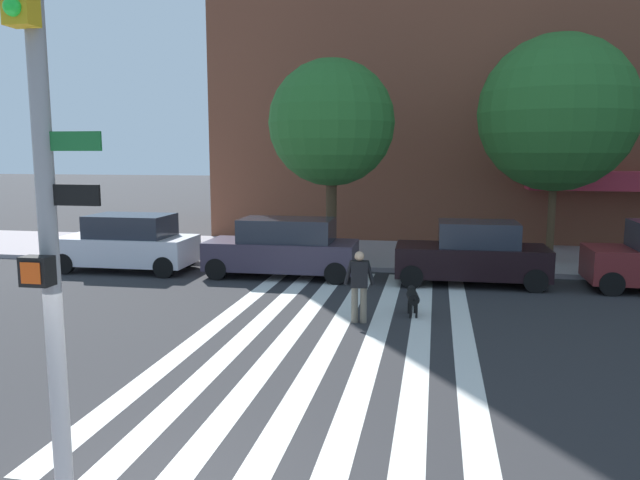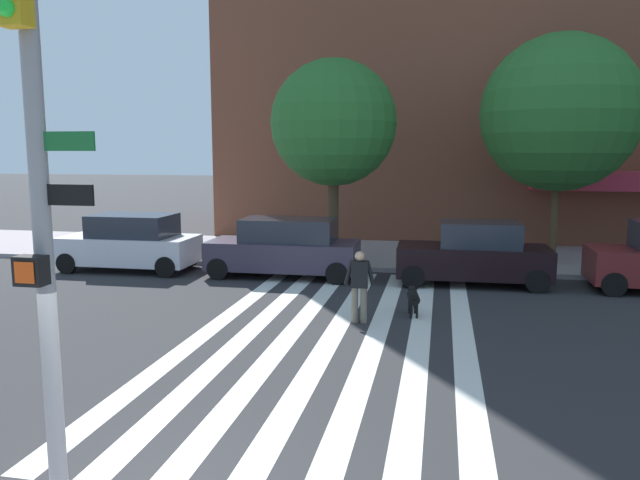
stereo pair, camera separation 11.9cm
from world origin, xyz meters
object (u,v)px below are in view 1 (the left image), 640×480
Objects in this scene: parked_car_near_curb at (128,243)px; street_tree_middle at (557,113)px; parked_car_third_in_line at (473,254)px; street_tree_nearest at (332,123)px; traffic_light_pole at (42,187)px; dog_on_leash at (413,297)px; pedestrian_dog_walker at (359,283)px; parked_car_behind_first at (283,248)px.

street_tree_middle reaches higher than parked_car_near_curb.
street_tree_nearest is at bearing 154.90° from parked_car_third_in_line.
traffic_light_pole is 5.73× the size of dog_on_leash.
pedestrian_dog_walker is at bearing -124.16° from street_tree_middle.
traffic_light_pole is 1.25× the size of parked_car_behind_first.
parked_car_behind_first is 5.69m from parked_car_third_in_line.
street_tree_nearest reaches higher than dog_on_leash.
parked_car_behind_first is 4.56m from street_tree_nearest.
street_tree_nearest is 7.92m from dog_on_leash.
parked_car_near_curb is at bearing 180.00° from parked_car_behind_first.
parked_car_third_in_line is 6.04m from street_tree_middle.
dog_on_leash is (4.11, -3.81, -0.45)m from parked_car_behind_first.
pedestrian_dog_walker is (1.98, 8.23, -2.59)m from traffic_light_pole.
pedestrian_dog_walker is 1.53m from dog_on_leash.
street_tree_middle reaches higher than traffic_light_pole.
street_tree_nearest is (6.33, 2.13, 3.87)m from parked_car_near_curb.
parked_car_third_in_line reaches higher than parked_car_near_curb.
street_tree_middle is 7.40× the size of dog_on_leash.
pedestrian_dog_walker is at bearing -120.40° from parked_car_third_in_line.
parked_car_near_curb is at bearing -180.00° from parked_car_third_in_line.
street_tree_middle is at bearing 55.84° from pedestrian_dog_walker.
street_tree_middle is at bearing 21.89° from parked_car_behind_first.
dog_on_leash is (9.30, -3.81, -0.46)m from parked_car_near_curb.
pedestrian_dog_walker is at bearing -143.46° from dog_on_leash.
parked_car_third_in_line is 0.58× the size of street_tree_middle.
parked_car_near_curb reaches higher than dog_on_leash.
parked_car_near_curb is 0.65× the size of street_tree_nearest.
street_tree_middle reaches higher than parked_car_behind_first.
parked_car_third_in_line reaches higher than parked_car_behind_first.
parked_car_behind_first is 5.62m from dog_on_leash.
dog_on_leash is (3.15, 9.10, -3.08)m from traffic_light_pole.
street_tree_middle reaches higher than dog_on_leash.
street_tree_middle is 9.57m from dog_on_leash.
traffic_light_pole reaches higher than parked_car_third_in_line.
parked_car_third_in_line is 0.65× the size of street_tree_nearest.
traffic_light_pole is at bearing -109.11° from dog_on_leash.
parked_car_near_curb is 10.06m from dog_on_leash.
street_tree_nearest reaches higher than pedestrian_dog_walker.
pedestrian_dog_walker is (-2.74, -4.67, 0.05)m from parked_car_third_in_line.
parked_car_behind_first is 0.62× the size of street_tree_middle.
pedestrian_dog_walker is 1.62× the size of dog_on_leash.
traffic_light_pole is 1.34× the size of parked_car_near_curb.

